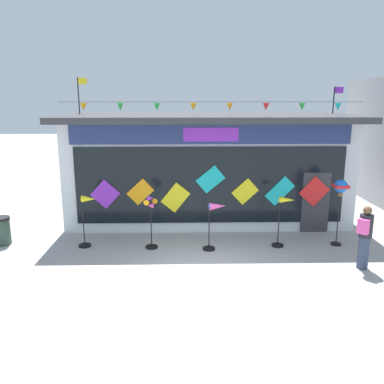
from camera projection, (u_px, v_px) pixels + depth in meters
The scene contains 9 objects.
ground_plane at pixel (205, 271), 10.31m from camera, with size 80.00×80.00×0.00m, color #ADAAA5.
kite_shop_building at pixel (207, 165), 14.78m from camera, with size 9.99×4.83×5.04m.
wind_spinner_far_left at pixel (87, 213), 11.81m from camera, with size 0.60×0.36×1.58m.
wind_spinner_left at pixel (151, 216), 11.67m from camera, with size 0.39×0.36×1.62m.
wind_spinner_center_left at pixel (215, 217), 11.57m from camera, with size 0.68×0.36×1.43m.
wind_spinner_center_right at pixel (284, 214), 11.83m from camera, with size 0.62×0.35×1.53m.
wind_spinner_right at pixel (340, 191), 11.79m from camera, with size 0.39×0.39×2.02m.
person_near_camera at pixel (365, 236), 10.30m from camera, with size 0.46×0.46×1.68m.
trash_bin at pixel (2, 231), 12.14m from camera, with size 0.52×0.52×0.85m.
Camera 1 is at (-0.56, -9.55, 4.36)m, focal length 37.58 mm.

